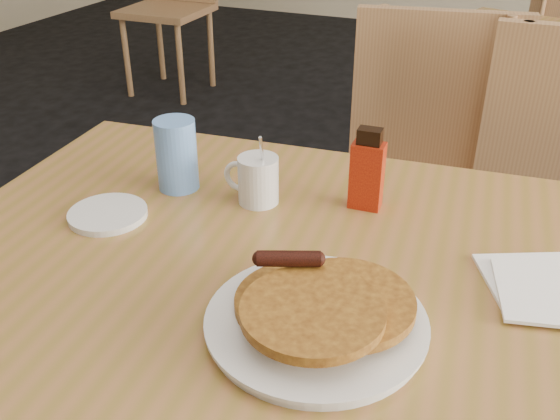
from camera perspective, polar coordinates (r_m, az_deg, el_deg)
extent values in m
cube|color=#976435|center=(1.01, 3.26, -6.03)|extent=(1.38, 0.98, 0.04)
cube|color=#9A7348|center=(1.02, 3.24, -6.72)|extent=(1.43, 1.03, 0.02)
cylinder|color=#9A7348|center=(2.31, 12.63, 4.34)|extent=(0.04, 0.04, 0.71)
cube|color=#9A7348|center=(1.69, 11.63, -0.99)|extent=(0.51, 0.51, 0.04)
cube|color=#9A7348|center=(1.76, 13.95, 9.55)|extent=(0.44, 0.12, 0.49)
cylinder|color=#9A7348|center=(1.72, 3.55, -9.78)|extent=(0.04, 0.04, 0.45)
cylinder|color=#9A7348|center=(1.95, 17.20, -5.80)|extent=(0.04, 0.04, 0.45)
cylinder|color=#9A7348|center=(3.04, 20.39, 6.50)|extent=(0.04, 0.04, 0.43)
cube|color=#9A7348|center=(1.90, 24.15, 0.86)|extent=(0.46, 0.46, 0.04)
cylinder|color=#9A7348|center=(1.87, 16.85, -7.38)|extent=(0.04, 0.04, 0.46)
cube|color=#9A7348|center=(4.01, -10.38, 17.49)|extent=(0.48, 0.48, 0.04)
cylinder|color=#9A7348|center=(4.03, -13.84, 13.32)|extent=(0.04, 0.04, 0.48)
cylinder|color=#9A7348|center=(4.13, -6.33, 14.39)|extent=(0.04, 0.04, 0.48)
cylinder|color=silver|center=(0.87, 3.31, -10.33)|extent=(0.30, 0.30, 0.02)
cylinder|color=silver|center=(0.86, 3.33, -9.97)|extent=(0.31, 0.31, 0.01)
cylinder|color=#A26C22|center=(0.88, 2.06, -8.47)|extent=(0.19, 0.19, 0.01)
cylinder|color=#A26C22|center=(0.86, 5.87, -8.37)|extent=(0.19, 0.19, 0.01)
cylinder|color=#A26C22|center=(0.82, 2.99, -9.24)|extent=(0.19, 0.19, 0.01)
cylinder|color=black|center=(0.88, 0.80, -4.47)|extent=(0.09, 0.06, 0.02)
cylinder|color=silver|center=(1.15, -2.00, 2.75)|extent=(0.08, 0.08, 0.09)
torus|color=silver|center=(1.17, -3.77, 3.09)|extent=(0.06, 0.01, 0.06)
cylinder|color=black|center=(1.14, -2.03, 4.46)|extent=(0.07, 0.07, 0.01)
cylinder|color=silver|center=(1.14, -1.53, 4.08)|extent=(0.01, 0.05, 0.13)
cube|color=#720608|center=(1.14, 7.94, 3.12)|extent=(0.06, 0.04, 0.13)
cube|color=black|center=(1.11, 8.22, 6.69)|extent=(0.04, 0.03, 0.03)
cube|color=white|center=(1.03, 22.49, -6.16)|extent=(0.21, 0.21, 0.01)
cube|color=white|center=(1.00, 23.55, -6.99)|extent=(0.19, 0.19, 0.01)
cylinder|color=#5F92E0|center=(1.21, -9.44, 5.01)|extent=(0.10, 0.10, 0.14)
cylinder|color=silver|center=(1.16, -15.47, -0.35)|extent=(0.16, 0.16, 0.01)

